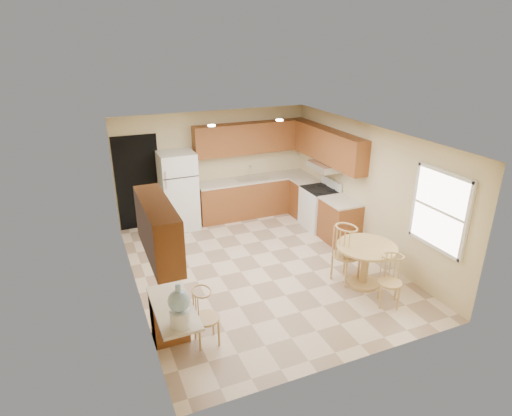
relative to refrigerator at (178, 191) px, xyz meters
name	(u,v)px	position (x,y,z in m)	size (l,w,h in m)	color
floor	(261,267)	(0.95, -2.40, -0.87)	(5.50, 5.50, 0.00)	beige
ceiling	(262,135)	(0.95, -2.40, 1.63)	(4.50, 5.50, 0.02)	white
wall_back	(214,165)	(0.95, 0.35, 0.38)	(4.50, 0.02, 2.50)	#D0BF8C
wall_front	(352,282)	(0.95, -5.15, 0.38)	(4.50, 0.02, 2.50)	#D0BF8C
wall_left	(131,226)	(-1.30, -2.40, 0.38)	(0.02, 5.50, 2.50)	#D0BF8C
wall_right	(367,189)	(3.20, -2.40, 0.38)	(0.02, 5.50, 2.50)	#D0BF8C
doorway	(138,183)	(-0.80, 0.34, 0.18)	(0.90, 0.02, 2.10)	black
base_cab_back	(254,197)	(1.83, 0.05, -0.43)	(2.75, 0.60, 0.87)	brown
counter_back	(254,179)	(1.83, 0.05, 0.02)	(2.75, 0.63, 0.04)	beige
base_cab_right_a	(305,199)	(2.90, -0.54, -0.43)	(0.60, 0.59, 0.87)	brown
counter_right_a	(306,181)	(2.90, -0.54, 0.02)	(0.63, 0.59, 0.04)	beige
base_cab_right_b	(340,222)	(2.90, -2.00, -0.43)	(0.60, 0.80, 0.87)	brown
counter_right_b	(341,201)	(2.90, -2.00, 0.02)	(0.63, 0.80, 0.04)	beige
upper_cab_back	(252,138)	(1.83, 0.19, 0.98)	(2.75, 0.33, 0.70)	brown
upper_cab_right	(329,146)	(3.04, -1.19, 0.98)	(0.33, 2.42, 0.70)	brown
upper_cab_left	(158,229)	(-1.13, -4.00, 0.98)	(0.33, 1.40, 0.70)	brown
sink	(253,178)	(1.80, 0.05, 0.05)	(0.78, 0.44, 0.01)	silver
range_hood	(325,166)	(2.95, -1.22, 0.55)	(0.50, 0.76, 0.14)	silver
desk_pedestal	(169,316)	(-1.05, -3.72, -0.51)	(0.48, 0.42, 0.72)	brown
desk_top	(173,308)	(-1.05, -4.10, -0.12)	(0.50, 1.20, 0.04)	beige
window	(440,210)	(3.18, -4.25, 0.63)	(0.06, 1.12, 1.30)	white
can_light_a	(212,126)	(0.45, -1.20, 1.62)	(0.14, 0.14, 0.02)	white
can_light_b	(279,120)	(1.85, -1.20, 1.62)	(0.14, 0.14, 0.02)	white
refrigerator	(178,191)	(0.00, 0.00, 0.00)	(0.76, 0.74, 1.73)	white
stove	(319,208)	(2.88, -1.22, -0.40)	(0.65, 0.76, 1.09)	white
dining_table	(365,259)	(2.35, -3.63, -0.38)	(1.01, 1.01, 0.75)	tan
chair_table_a	(350,250)	(2.13, -3.48, -0.23)	(0.46, 0.60, 1.04)	tan
chair_table_b	(394,279)	(2.35, -4.36, -0.35)	(0.38, 0.44, 0.85)	tan
chair_desk	(208,315)	(-0.60, -4.11, -0.35)	(0.38, 0.49, 0.85)	tan
water_crock	(179,308)	(-1.05, -4.52, 0.16)	(0.27, 0.27, 0.56)	white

